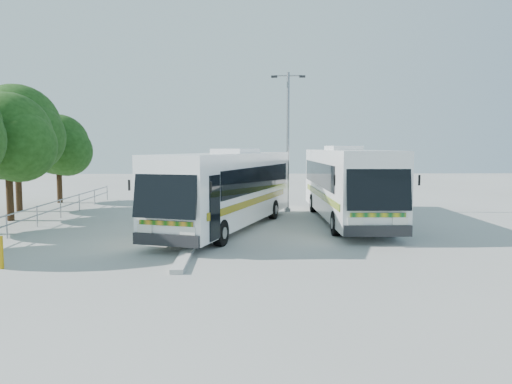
{
  "coord_description": "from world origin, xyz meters",
  "views": [
    {
      "loc": [
        -0.31,
        -20.37,
        3.73
      ],
      "look_at": [
        0.26,
        2.97,
        1.63
      ],
      "focal_mm": 35.0,
      "sensor_mm": 36.0,
      "label": 1
    }
  ],
  "objects_px": {
    "tree_far_d": "(18,128)",
    "tree_far_c": "(9,137)",
    "lamppost": "(288,135)",
    "bollard": "(1,252)",
    "tree_far_e": "(59,145)",
    "coach_main": "(229,187)",
    "coach_adjacent": "(346,182)"
  },
  "relations": [
    {
      "from": "coach_adjacent",
      "to": "bollard",
      "type": "bearing_deg",
      "value": -141.99
    },
    {
      "from": "tree_far_c",
      "to": "coach_adjacent",
      "type": "height_order",
      "value": "tree_far_c"
    },
    {
      "from": "tree_far_c",
      "to": "bollard",
      "type": "relative_size",
      "value": 6.38
    },
    {
      "from": "tree_far_d",
      "to": "coach_adjacent",
      "type": "height_order",
      "value": "tree_far_d"
    },
    {
      "from": "tree_far_e",
      "to": "coach_adjacent",
      "type": "height_order",
      "value": "tree_far_e"
    },
    {
      "from": "bollard",
      "to": "coach_main",
      "type": "bearing_deg",
      "value": 47.78
    },
    {
      "from": "tree_far_d",
      "to": "tree_far_e",
      "type": "distance_m",
      "value": 4.65
    },
    {
      "from": "tree_far_c",
      "to": "tree_far_d",
      "type": "height_order",
      "value": "tree_far_d"
    },
    {
      "from": "tree_far_e",
      "to": "coach_adjacent",
      "type": "distance_m",
      "value": 19.66
    },
    {
      "from": "lamppost",
      "to": "bollard",
      "type": "distance_m",
      "value": 17.23
    },
    {
      "from": "tree_far_c",
      "to": "coach_main",
      "type": "bearing_deg",
      "value": -13.94
    },
    {
      "from": "coach_main",
      "to": "coach_adjacent",
      "type": "relative_size",
      "value": 0.97
    },
    {
      "from": "tree_far_e",
      "to": "coach_main",
      "type": "distance_m",
      "value": 16.09
    },
    {
      "from": "coach_main",
      "to": "coach_adjacent",
      "type": "distance_m",
      "value": 6.2
    },
    {
      "from": "lamppost",
      "to": "tree_far_c",
      "type": "bearing_deg",
      "value": -163.48
    },
    {
      "from": "tree_far_e",
      "to": "coach_main",
      "type": "relative_size",
      "value": 0.47
    },
    {
      "from": "tree_far_e",
      "to": "coach_main",
      "type": "bearing_deg",
      "value": -43.33
    },
    {
      "from": "coach_main",
      "to": "tree_far_e",
      "type": "bearing_deg",
      "value": 155.53
    },
    {
      "from": "tree_far_c",
      "to": "tree_far_e",
      "type": "xyz_separation_m",
      "value": [
        -0.51,
        8.2,
        -0.37
      ]
    },
    {
      "from": "tree_far_c",
      "to": "coach_adjacent",
      "type": "relative_size",
      "value": 0.5
    },
    {
      "from": "coach_adjacent",
      "to": "tree_far_d",
      "type": "bearing_deg",
      "value": 167.31
    },
    {
      "from": "lamppost",
      "to": "bollard",
      "type": "relative_size",
      "value": 7.84
    },
    {
      "from": "tree_far_d",
      "to": "tree_far_c",
      "type": "bearing_deg",
      "value": -72.17
    },
    {
      "from": "tree_far_d",
      "to": "tree_far_e",
      "type": "xyz_separation_m",
      "value": [
        0.68,
        4.5,
        -0.93
      ]
    },
    {
      "from": "coach_adjacent",
      "to": "bollard",
      "type": "height_order",
      "value": "coach_adjacent"
    },
    {
      "from": "tree_far_e",
      "to": "bollard",
      "type": "distance_m",
      "value": 19.34
    },
    {
      "from": "tree_far_e",
      "to": "lamppost",
      "type": "bearing_deg",
      "value": -18.36
    },
    {
      "from": "coach_adjacent",
      "to": "lamppost",
      "type": "bearing_deg",
      "value": 124.34
    },
    {
      "from": "tree_far_e",
      "to": "coach_adjacent",
      "type": "bearing_deg",
      "value": -26.91
    },
    {
      "from": "coach_adjacent",
      "to": "lamppost",
      "type": "relative_size",
      "value": 1.63
    },
    {
      "from": "coach_main",
      "to": "tree_far_d",
      "type": "bearing_deg",
      "value": 171.16
    },
    {
      "from": "coach_main",
      "to": "lamppost",
      "type": "bearing_deg",
      "value": 80.66
    }
  ]
}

